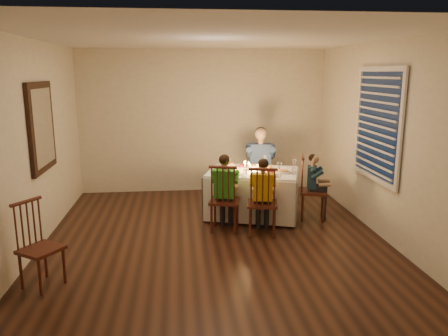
{
  "coord_description": "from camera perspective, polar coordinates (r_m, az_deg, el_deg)",
  "views": [
    {
      "loc": [
        -0.47,
        -5.53,
        2.2
      ],
      "look_at": [
        0.14,
        0.15,
        0.94
      ],
      "focal_mm": 35.0,
      "sensor_mm": 36.0,
      "label": 1
    }
  ],
  "objects": [
    {
      "name": "chair_end",
      "position": [
        6.86,
        11.42,
        -6.49
      ],
      "size": [
        0.48,
        0.49,
        0.97
      ],
      "primitive_type": null,
      "rotation": [
        0.0,
        0.0,
        1.29
      ],
      "color": "#3A140F",
      "rests_on": "ground"
    },
    {
      "name": "window_blinds",
      "position": [
        6.27,
        19.31,
        5.38
      ],
      "size": [
        0.07,
        1.34,
        1.54
      ],
      "color": "#0D1C36",
      "rests_on": "wall_right"
    },
    {
      "name": "wall_left",
      "position": [
        5.88,
        -23.68,
        2.63
      ],
      "size": [
        0.02,
        5.0,
        2.6
      ],
      "primitive_type": "cube",
      "color": "silver",
      "rests_on": "ground"
    },
    {
      "name": "chair_extra",
      "position": [
        5.11,
        -22.4,
        -14.01
      ],
      "size": [
        0.51,
        0.51,
        0.92
      ],
      "primitive_type": null,
      "rotation": [
        0.0,
        0.0,
        0.97
      ],
      "color": "#3A140F",
      "rests_on": "ground"
    },
    {
      "name": "wall_right",
      "position": [
        6.22,
        19.94,
        3.43
      ],
      "size": [
        0.02,
        5.0,
        2.6
      ],
      "primitive_type": "cube",
      "color": "silver",
      "rests_on": "ground"
    },
    {
      "name": "ceiling",
      "position": [
        5.56,
        -1.29,
        16.62
      ],
      "size": [
        5.0,
        5.0,
        0.0
      ],
      "primitive_type": "plane",
      "color": "white",
      "rests_on": "wall_back"
    },
    {
      "name": "setting_teal",
      "position": [
        6.62,
        7.65,
        -0.5
      ],
      "size": [
        0.32,
        0.32,
        0.02
      ],
      "primitive_type": "cylinder",
      "rotation": [
        0.0,
        0.0,
        -0.3
      ],
      "color": "silver",
      "rests_on": "dining_table"
    },
    {
      "name": "squash",
      "position": [
        7.03,
        -0.06,
        0.67
      ],
      "size": [
        0.09,
        0.09,
        0.09
      ],
      "primitive_type": "sphere",
      "color": "yellow",
      "rests_on": "dining_table"
    },
    {
      "name": "candle_right",
      "position": [
        6.67,
        4.56,
        0.01
      ],
      "size": [
        0.06,
        0.06,
        0.1
      ],
      "primitive_type": "cylinder",
      "color": "white",
      "rests_on": "dining_table"
    },
    {
      "name": "setting_yellow",
      "position": [
        6.39,
        5.67,
        -0.93
      ],
      "size": [
        0.32,
        0.32,
        0.02
      ],
      "primitive_type": "cylinder",
      "rotation": [
        0.0,
        0.0,
        -0.3
      ],
      "color": "silver",
      "rests_on": "dining_table"
    },
    {
      "name": "candle_left",
      "position": [
        6.68,
        3.26,
        0.07
      ],
      "size": [
        0.06,
        0.06,
        0.1
      ],
      "primitive_type": "cylinder",
      "color": "white",
      "rests_on": "dining_table"
    },
    {
      "name": "setting_adult",
      "position": [
        6.94,
        3.94,
        0.19
      ],
      "size": [
        0.32,
        0.32,
        0.02
      ],
      "primitive_type": "cylinder",
      "rotation": [
        0.0,
        0.0,
        -0.3
      ],
      "color": "silver",
      "rests_on": "dining_table"
    },
    {
      "name": "child_teal",
      "position": [
        6.86,
        11.42,
        -6.49
      ],
      "size": [
        0.37,
        0.38,
        1.0
      ],
      "primitive_type": null,
      "rotation": [
        0.0,
        0.0,
        1.29
      ],
      "color": "#1A3341",
      "rests_on": "ground"
    },
    {
      "name": "dining_table",
      "position": [
        6.74,
        3.76,
        -2.08
      ],
      "size": [
        1.6,
        1.35,
        0.68
      ],
      "rotation": [
        0.0,
        0.0,
        -0.3
      ],
      "color": "white",
      "rests_on": "ground"
    },
    {
      "name": "chair_near_right",
      "position": [
        6.15,
        4.97,
        -8.52
      ],
      "size": [
        0.47,
        0.45,
        0.97
      ],
      "primitive_type": null,
      "rotation": [
        0.0,
        0.0,
        2.94
      ],
      "color": "#3A140F",
      "rests_on": "ground"
    },
    {
      "name": "child_green",
      "position": [
        6.25,
        0.09,
        -8.13
      ],
      "size": [
        0.44,
        0.42,
        1.1
      ],
      "primitive_type": null,
      "rotation": [
        0.0,
        0.0,
        2.9
      ],
      "color": "green",
      "rests_on": "ground"
    },
    {
      "name": "child_yellow",
      "position": [
        6.15,
        4.97,
        -8.52
      ],
      "size": [
        0.41,
        0.39,
        1.07
      ],
      "primitive_type": null,
      "rotation": [
        0.0,
        0.0,
        2.94
      ],
      "color": "gold",
      "rests_on": "ground"
    },
    {
      "name": "serving_bowl",
      "position": [
        6.95,
        0.51,
        0.38
      ],
      "size": [
        0.24,
        0.24,
        0.05
      ],
      "primitive_type": "imported",
      "rotation": [
        0.0,
        0.0,
        0.12
      ],
      "color": "silver",
      "rests_on": "dining_table"
    },
    {
      "name": "ground",
      "position": [
        5.96,
        -1.17,
        -9.15
      ],
      "size": [
        5.0,
        5.0,
        0.0
      ],
      "primitive_type": "plane",
      "color": "black",
      "rests_on": "ground"
    },
    {
      "name": "chair_near_left",
      "position": [
        6.25,
        0.09,
        -8.13
      ],
      "size": [
        0.48,
        0.47,
        0.97
      ],
      "primitive_type": null,
      "rotation": [
        0.0,
        0.0,
        2.9
      ],
      "color": "#3A140F",
      "rests_on": "ground"
    },
    {
      "name": "setting_green",
      "position": [
        6.46,
        1.33,
        -0.73
      ],
      "size": [
        0.32,
        0.32,
        0.02
      ],
      "primitive_type": "cylinder",
      "rotation": [
        0.0,
        0.0,
        -0.3
      ],
      "color": "silver",
      "rests_on": "dining_table"
    },
    {
      "name": "orange_fruit",
      "position": [
        6.7,
        5.99,
        -0.04
      ],
      "size": [
        0.08,
        0.08,
        0.08
      ],
      "primitive_type": "sphere",
      "color": "orange",
      "rests_on": "dining_table"
    },
    {
      "name": "adult",
      "position": [
        7.61,
        4.67,
        -4.37
      ],
      "size": [
        0.54,
        0.5,
        1.29
      ],
      "primitive_type": null,
      "rotation": [
        0.0,
        0.0,
        -0.14
      ],
      "color": "navy",
      "rests_on": "ground"
    },
    {
      "name": "wall_mirror",
      "position": [
        6.12,
        -22.72,
        4.96
      ],
      "size": [
        0.06,
        0.95,
        1.15
      ],
      "color": "black",
      "rests_on": "wall_left"
    },
    {
      "name": "chair_adult",
      "position": [
        7.61,
        4.67,
        -4.37
      ],
      "size": [
        0.45,
        0.43,
        0.97
      ],
      "primitive_type": null,
      "rotation": [
        0.0,
        0.0,
        -0.14
      ],
      "color": "#3A140F",
      "rests_on": "ground"
    },
    {
      "name": "wall_back",
      "position": [
        8.09,
        -2.73,
        6.08
      ],
      "size": [
        4.5,
        0.02,
        2.6
      ],
      "primitive_type": "cube",
      "color": "silver",
      "rests_on": "ground"
    }
  ]
}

